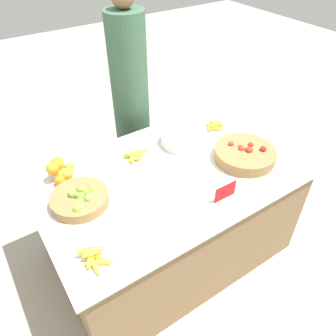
# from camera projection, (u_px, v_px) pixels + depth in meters

# --- Properties ---
(ground_plane) EXTENTS (12.00, 12.00, 0.00)m
(ground_plane) POSITION_uv_depth(u_px,v_px,m) (168.00, 247.00, 2.64)
(ground_plane) COLOR #ADA599
(market_table) EXTENTS (1.70, 1.11, 0.78)m
(market_table) POSITION_uv_depth(u_px,v_px,m) (168.00, 214.00, 2.39)
(market_table) COLOR olive
(market_table) RESTS_ON ground_plane
(lime_bowl) EXTENTS (0.34, 0.34, 0.10)m
(lime_bowl) POSITION_uv_depth(u_px,v_px,m) (80.00, 199.00, 1.92)
(lime_bowl) COLOR olive
(lime_bowl) RESTS_ON market_table
(tomato_basket) EXTENTS (0.42, 0.42, 0.11)m
(tomato_basket) POSITION_uv_depth(u_px,v_px,m) (245.00, 154.00, 2.24)
(tomato_basket) COLOR olive
(tomato_basket) RESTS_ON market_table
(orange_pile) EXTENTS (0.18, 0.16, 0.14)m
(orange_pile) POSITION_uv_depth(u_px,v_px,m) (61.00, 171.00, 2.07)
(orange_pile) COLOR orange
(orange_pile) RESTS_ON market_table
(metal_bowl) EXTENTS (0.30, 0.30, 0.08)m
(metal_bowl) POSITION_uv_depth(u_px,v_px,m) (181.00, 139.00, 2.39)
(metal_bowl) COLOR silver
(metal_bowl) RESTS_ON market_table
(price_sign) EXTENTS (0.16, 0.01, 0.11)m
(price_sign) POSITION_uv_depth(u_px,v_px,m) (225.00, 192.00, 1.94)
(price_sign) COLOR red
(price_sign) RESTS_ON market_table
(banana_bunch_back_center) EXTENTS (0.15, 0.16, 0.06)m
(banana_bunch_back_center) POSITION_uv_depth(u_px,v_px,m) (214.00, 126.00, 2.55)
(banana_bunch_back_center) COLOR yellow
(banana_bunch_back_center) RESTS_ON market_table
(banana_bunch_middle_left) EXTENTS (0.16, 0.18, 0.06)m
(banana_bunch_middle_left) POSITION_uv_depth(u_px,v_px,m) (94.00, 257.00, 1.61)
(banana_bunch_middle_left) COLOR yellow
(banana_bunch_middle_left) RESTS_ON market_table
(banana_bunch_front_center) EXTENTS (0.18, 0.15, 0.06)m
(banana_bunch_front_center) POSITION_uv_depth(u_px,v_px,m) (134.00, 156.00, 2.26)
(banana_bunch_front_center) COLOR yellow
(banana_bunch_front_center) RESTS_ON market_table
(vendor_person) EXTENTS (0.30, 0.30, 1.74)m
(vendor_person) POSITION_uv_depth(u_px,v_px,m) (131.00, 108.00, 2.74)
(vendor_person) COLOR #385B42
(vendor_person) RESTS_ON ground_plane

